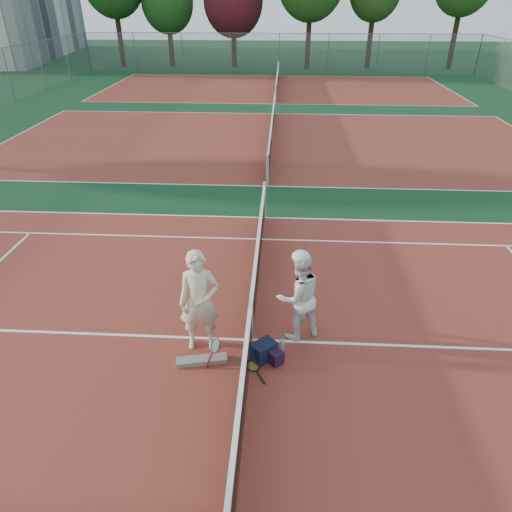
# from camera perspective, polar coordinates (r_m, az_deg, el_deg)

# --- Properties ---
(ground) EXTENTS (130.00, 130.00, 0.00)m
(ground) POSITION_cam_1_polar(r_m,az_deg,el_deg) (8.81, -0.53, -10.47)
(ground) COLOR #0D3218
(ground) RESTS_ON ground
(court_main) EXTENTS (23.77, 10.97, 0.01)m
(court_main) POSITION_cam_1_polar(r_m,az_deg,el_deg) (8.81, -0.53, -10.46)
(court_main) COLOR maroon
(court_main) RESTS_ON ground
(court_far_a) EXTENTS (23.77, 10.97, 0.01)m
(court_far_a) POSITION_cam_1_polar(r_m,az_deg,el_deg) (20.99, 1.97, 14.12)
(court_far_a) COLOR maroon
(court_far_a) RESTS_ON ground
(court_far_b) EXTENTS (23.77, 10.97, 0.01)m
(court_far_b) POSITION_cam_1_polar(r_m,az_deg,el_deg) (34.18, 2.65, 20.26)
(court_far_b) COLOR maroon
(court_far_b) RESTS_ON ground
(net_main) EXTENTS (0.10, 10.98, 1.02)m
(net_main) POSITION_cam_1_polar(r_m,az_deg,el_deg) (8.49, -0.55, -7.85)
(net_main) COLOR black
(net_main) RESTS_ON ground
(net_far_a) EXTENTS (0.10, 10.98, 1.02)m
(net_far_a) POSITION_cam_1_polar(r_m,az_deg,el_deg) (20.86, 2.00, 15.46)
(net_far_a) COLOR black
(net_far_a) RESTS_ON ground
(net_far_b) EXTENTS (0.10, 10.98, 1.02)m
(net_far_b) POSITION_cam_1_polar(r_m,az_deg,el_deg) (34.10, 2.67, 21.10)
(net_far_b) COLOR black
(net_far_b) RESTS_ON ground
(fence_back) EXTENTS (32.00, 0.06, 3.00)m
(fence_back) POSITION_cam_1_polar(r_m,az_deg,el_deg) (40.91, 2.89, 23.97)
(fence_back) COLOR slate
(fence_back) RESTS_ON ground
(player_a) EXTENTS (0.78, 0.58, 1.98)m
(player_a) POSITION_cam_1_polar(r_m,az_deg,el_deg) (8.16, -7.09, -5.67)
(player_a) COLOR beige
(player_a) RESTS_ON ground
(player_b) EXTENTS (1.06, 0.97, 1.78)m
(player_b) POSITION_cam_1_polar(r_m,az_deg,el_deg) (8.44, 5.35, -5.07)
(player_b) COLOR white
(player_b) RESTS_ON ground
(racket_red) EXTENTS (0.41, 0.40, 0.54)m
(racket_red) POSITION_cam_1_polar(r_m,az_deg,el_deg) (8.18, -5.04, -11.89)
(racket_red) COLOR maroon
(racket_red) RESTS_ON ground
(racket_black_held) EXTENTS (0.37, 0.37, 0.56)m
(racket_black_held) POSITION_cam_1_polar(r_m,az_deg,el_deg) (8.86, 6.61, -8.08)
(racket_black_held) COLOR black
(racket_black_held) RESTS_ON ground
(racket_spare) EXTENTS (0.53, 0.66, 0.03)m
(racket_spare) POSITION_cam_1_polar(r_m,az_deg,el_deg) (8.27, -0.40, -13.59)
(racket_spare) COLOR black
(racket_spare) RESTS_ON ground
(sports_bag_navy) EXTENTS (0.52, 0.51, 0.34)m
(sports_bag_navy) POSITION_cam_1_polar(r_m,az_deg,el_deg) (8.33, 0.94, -11.77)
(sports_bag_navy) COLOR black
(sports_bag_navy) RESTS_ON ground
(sports_bag_purple) EXTENTS (0.37, 0.38, 0.26)m
(sports_bag_purple) POSITION_cam_1_polar(r_m,az_deg,el_deg) (8.30, 2.28, -12.35)
(sports_bag_purple) COLOR black
(sports_bag_purple) RESTS_ON ground
(net_cover_canvas) EXTENTS (0.93, 0.39, 0.10)m
(net_cover_canvas) POSITION_cam_1_polar(r_m,az_deg,el_deg) (8.38, -6.80, -12.81)
(net_cover_canvas) COLOR slate
(net_cover_canvas) RESTS_ON ground
(water_bottle) EXTENTS (0.09, 0.09, 0.30)m
(water_bottle) POSITION_cam_1_polar(r_m,az_deg,el_deg) (8.49, 3.30, -11.06)
(water_bottle) COLOR silver
(water_bottle) RESTS_ON ground
(tree_back_1) EXTENTS (4.43, 4.43, 7.68)m
(tree_back_1) POSITION_cam_1_polar(r_m,az_deg,el_deg) (45.33, -11.02, 28.68)
(tree_back_1) COLOR #382314
(tree_back_1) RESTS_ON ground
(tree_back_maroon) EXTENTS (5.08, 5.08, 8.16)m
(tree_back_maroon) POSITION_cam_1_polar(r_m,az_deg,el_deg) (44.38, -2.88, 29.25)
(tree_back_maroon) COLOR #382314
(tree_back_maroon) RESTS_ON ground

